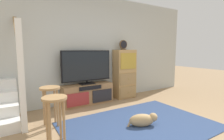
% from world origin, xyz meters
% --- Properties ---
extents(back_wall, '(6.40, 0.12, 2.70)m').
position_xyz_m(back_wall, '(0.00, 2.46, 1.35)').
color(back_wall, '#B2B7B2').
rests_on(back_wall, ground_plane).
extents(area_rug, '(2.60, 1.80, 0.01)m').
position_xyz_m(area_rug, '(0.00, 0.60, 0.01)').
color(area_rug, navy).
rests_on(area_rug, ground_plane).
extents(media_console, '(1.24, 0.38, 0.50)m').
position_xyz_m(media_console, '(-0.30, 2.19, 0.25)').
color(media_console, '#997047').
rests_on(media_console, ground_plane).
extents(television, '(1.24, 0.22, 0.82)m').
position_xyz_m(television, '(-0.30, 2.22, 0.93)').
color(television, black).
rests_on(television, media_console).
extents(side_cabinet, '(0.58, 0.38, 1.33)m').
position_xyz_m(side_cabinet, '(0.82, 2.20, 0.66)').
color(side_cabinet, tan).
rests_on(side_cabinet, ground_plane).
extents(desk_clock, '(0.23, 0.08, 0.26)m').
position_xyz_m(desk_clock, '(0.76, 2.19, 1.46)').
color(desk_clock, '#4C3823').
rests_on(desk_clock, side_cabinet).
extents(bar_stool_near, '(0.34, 0.34, 0.69)m').
position_xyz_m(bar_stool_near, '(-1.40, 0.77, 0.51)').
color(bar_stool_near, '#A37A4C').
rests_on(bar_stool_near, ground_plane).
extents(bar_stool_far, '(0.34, 0.34, 0.70)m').
position_xyz_m(bar_stool_far, '(-1.33, 1.40, 0.52)').
color(bar_stool_far, '#A37A4C').
rests_on(bar_stool_far, ground_plane).
extents(dog, '(0.51, 0.36, 0.23)m').
position_xyz_m(dog, '(0.03, 0.55, 0.12)').
color(dog, tan).
rests_on(dog, ground_plane).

